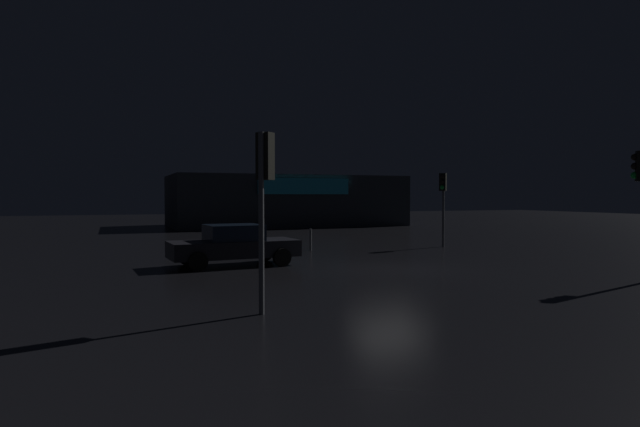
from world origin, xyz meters
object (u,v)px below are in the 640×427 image
object	(u,v)px
store_building	(285,201)
traffic_signal_cross_left	(265,178)
car_near	(234,245)
traffic_signal_main	(443,192)

from	to	relation	value
store_building	traffic_signal_cross_left	size ratio (longest dim) A/B	4.95
car_near	traffic_signal_main	bearing A→B (deg)	15.87
traffic_signal_main	car_near	xyz separation A→B (m)	(-11.02, -3.13, -1.96)
store_building	car_near	xyz separation A→B (m)	(-9.85, -24.56, -1.35)
traffic_signal_main	car_near	world-z (taller)	traffic_signal_main
store_building	traffic_signal_main	world-z (taller)	store_building
traffic_signal_main	car_near	distance (m)	11.62
traffic_signal_cross_left	car_near	distance (m)	8.26
traffic_signal_cross_left	car_near	xyz separation A→B (m)	(1.07, 7.91, -2.14)
traffic_signal_main	traffic_signal_cross_left	size ratio (longest dim) A/B	0.94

